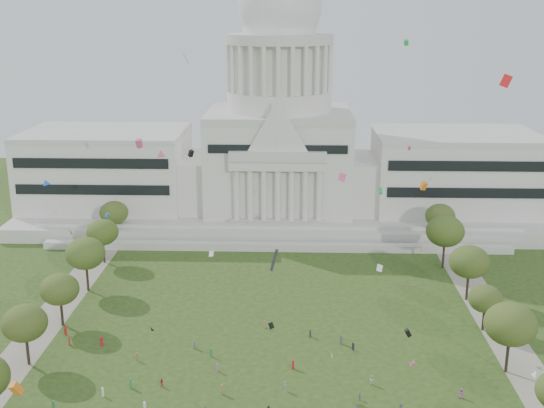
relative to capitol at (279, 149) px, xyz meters
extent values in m
cube|color=beige|center=(0.00, 1.41, -20.30)|extent=(160.00, 60.00, 4.00)
cube|color=beige|center=(0.00, -31.59, -21.30)|extent=(130.00, 3.00, 2.00)
cube|color=beige|center=(0.00, -23.59, -19.80)|extent=(140.00, 3.00, 5.00)
cube|color=silver|center=(-55.00, 0.41, -7.30)|extent=(50.00, 34.00, 22.00)
cube|color=silver|center=(55.00, 0.41, -7.30)|extent=(50.00, 34.00, 22.00)
cube|color=silver|center=(-27.00, -1.59, -10.30)|extent=(12.00, 26.00, 16.00)
cube|color=silver|center=(27.00, -1.59, -10.30)|extent=(12.00, 26.00, 16.00)
cube|color=silver|center=(0.00, 0.41, -4.30)|extent=(44.00, 38.00, 28.00)
cube|color=silver|center=(0.00, -19.59, -1.10)|extent=(28.00, 3.00, 2.40)
cube|color=black|center=(-55.00, -16.79, -5.30)|extent=(46.00, 0.40, 11.00)
cube|color=black|center=(55.00, -16.79, -5.30)|extent=(46.00, 0.40, 11.00)
cylinder|color=silver|center=(0.00, 0.41, 15.10)|extent=(32.00, 32.00, 6.00)
cylinder|color=silver|center=(0.00, 0.41, 25.10)|extent=(28.00, 28.00, 14.00)
cylinder|color=beige|center=(0.00, 0.41, 33.60)|extent=(32.40, 32.40, 3.00)
cylinder|color=silver|center=(0.00, 0.41, 39.10)|extent=(22.00, 22.00, 8.00)
ellipsoid|color=silver|center=(0.00, 0.41, 43.10)|extent=(25.00, 25.00, 26.20)
cube|color=gray|center=(-48.00, -83.59, -22.28)|extent=(8.00, 160.00, 0.04)
cube|color=gray|center=(48.00, -83.59, -22.28)|extent=(8.00, 160.00, 0.04)
cylinder|color=black|center=(-45.04, -96.29, -19.56)|extent=(0.56, 0.56, 5.47)
ellipsoid|color=#394819|center=(-45.04, -96.29, -13.77)|extent=(8.42, 8.42, 6.89)
cylinder|color=black|center=(44.17, -96.15, -19.19)|extent=(0.56, 0.56, 6.20)
ellipsoid|color=#3D4E1B|center=(44.17, -96.15, -12.62)|extent=(9.55, 9.55, 7.82)
cylinder|color=black|center=(-44.09, -79.67, -19.66)|extent=(0.56, 0.56, 5.27)
ellipsoid|color=#3C4E1B|center=(-44.09, -79.67, -14.07)|extent=(8.12, 8.12, 6.65)
cylinder|color=black|center=(44.40, -79.10, -20.02)|extent=(0.56, 0.56, 4.56)
ellipsoid|color=#39471A|center=(44.40, -79.10, -15.19)|extent=(7.01, 7.01, 5.74)
cylinder|color=black|center=(-44.08, -61.17, -19.28)|extent=(0.56, 0.56, 6.03)
ellipsoid|color=#3A511B|center=(-44.08, -61.17, -12.89)|extent=(9.29, 9.29, 7.60)
cylinder|color=black|center=(44.76, -63.55, -19.31)|extent=(0.56, 0.56, 5.97)
ellipsoid|color=#374819|center=(44.76, -63.55, -12.99)|extent=(9.19, 9.19, 7.52)
cylinder|color=black|center=(-45.22, -42.58, -19.59)|extent=(0.56, 0.56, 5.41)
ellipsoid|color=#334F16|center=(-45.22, -42.58, -13.86)|extent=(8.33, 8.33, 6.81)
cylinder|color=black|center=(43.49, -43.40, -19.11)|extent=(0.56, 0.56, 6.37)
ellipsoid|color=#344F16|center=(43.49, -43.40, -12.35)|extent=(9.82, 9.82, 8.03)
cylinder|color=black|center=(-46.87, -24.45, -19.64)|extent=(0.56, 0.56, 5.32)
ellipsoid|color=#394B18|center=(-46.87, -24.45, -14.00)|extent=(8.19, 8.19, 6.70)
cylinder|color=black|center=(45.96, -25.46, -19.56)|extent=(0.56, 0.56, 5.47)
ellipsoid|color=#38481B|center=(45.96, -25.46, -13.77)|extent=(8.42, 8.42, 6.89)
imported|color=#994C8C|center=(33.83, -105.31, -21.39)|extent=(1.05, 0.98, 1.80)
imported|color=silver|center=(18.91, -101.54, -21.38)|extent=(1.02, 0.82, 1.83)
imported|color=silver|center=(3.50, -104.08, -21.33)|extent=(0.78, 1.21, 1.92)
imported|color=#B21E1E|center=(-18.52, -103.26, -21.54)|extent=(0.78, 0.54, 1.50)
imported|color=#994C8C|center=(16.29, -106.58, -21.63)|extent=(0.54, 0.84, 1.33)
cube|color=#4C4C51|center=(14.40, -86.24, -21.40)|extent=(0.56, 0.49, 1.79)
cube|color=#33723F|center=(-23.86, -103.96, -21.34)|extent=(0.50, 0.59, 1.90)
cube|color=#B21E1E|center=(-33.26, -88.67, -21.33)|extent=(0.51, 0.60, 1.93)
cube|color=#33723F|center=(-35.32, -110.80, -21.56)|extent=(0.46, 0.42, 1.48)
cube|color=#4C4C51|center=(-14.66, -89.10, -21.50)|extent=(0.36, 0.47, 1.59)
cube|color=#B21E1E|center=(-42.00, -84.15, -21.34)|extent=(0.59, 0.53, 1.91)
cube|color=#26262B|center=(16.62, -88.70, -21.52)|extent=(0.48, 0.45, 1.54)
cube|color=#26262B|center=(8.30, -83.47, -21.51)|extent=(0.37, 0.47, 1.57)
cube|color=#4C4C51|center=(22.77, -110.10, -21.45)|extent=(0.52, 0.44, 1.69)
cube|color=#33723F|center=(-10.98, -92.27, -21.45)|extent=(0.50, 0.52, 1.68)
cube|color=silver|center=(-19.76, -111.43, -21.34)|extent=(0.53, 0.60, 1.92)
cube|color=#994C8C|center=(-9.19, -97.71, -21.52)|extent=(0.35, 0.46, 1.55)
cube|color=#B21E1E|center=(4.83, -96.37, -21.41)|extent=(0.43, 0.54, 1.77)
cube|color=olive|center=(-1.14, -79.62, -21.48)|extent=(0.43, 0.50, 1.62)
cube|color=olive|center=(-7.55, -105.45, -21.37)|extent=(0.34, 0.51, 1.85)
cube|color=silver|center=(-28.09, -106.75, -21.47)|extent=(0.49, 0.51, 1.65)
cube|color=olive|center=(-24.93, -94.19, -21.50)|extent=(0.49, 0.41, 1.59)
cube|color=#B21E1E|center=(-39.80, -88.53, -21.45)|extent=(0.41, 0.51, 1.70)
camera|label=1|loc=(4.62, -209.95, 42.33)|focal=45.00mm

